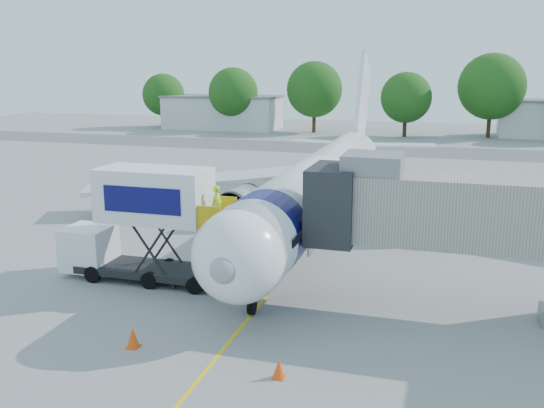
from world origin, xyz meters
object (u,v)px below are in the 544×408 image
(aircraft, at_px, (321,184))
(catering_hiloader, at_px, (143,225))
(jet_bridge, at_px, (458,213))
(ground_tug, at_px, (144,357))

(aircraft, xyz_separation_m, catering_hiloader, (-6.27, -11.12, -0.19))
(aircraft, distance_m, jet_bridge, 13.77)
(ground_tug, bearing_deg, catering_hiloader, 121.10)
(catering_hiloader, relative_size, ground_tug, 2.63)
(jet_bridge, xyz_separation_m, ground_tug, (-9.85, -8.32, -3.68))
(jet_bridge, distance_m, catering_hiloader, 14.35)
(aircraft, height_order, ground_tug, aircraft)
(aircraft, distance_m, ground_tug, 19.67)
(aircraft, height_order, jet_bridge, aircraft)
(catering_hiloader, bearing_deg, ground_tug, -62.07)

